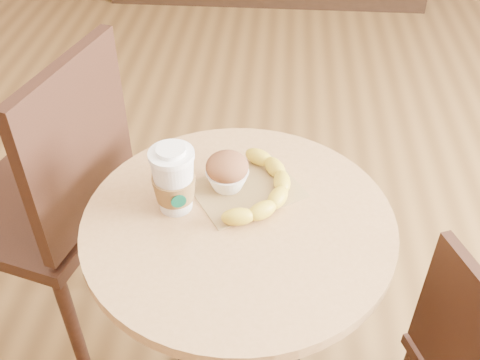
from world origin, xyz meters
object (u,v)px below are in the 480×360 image
(chair_left, at_px, (53,200))
(cafe_table, at_px, (239,281))
(muffin, at_px, (227,172))
(banana, at_px, (262,186))
(coffee_cup, at_px, (174,182))

(chair_left, bearing_deg, cafe_table, 81.98)
(muffin, relative_size, banana, 0.35)
(muffin, height_order, banana, muffin)
(cafe_table, relative_size, muffin, 7.30)
(cafe_table, bearing_deg, muffin, 108.33)
(coffee_cup, bearing_deg, cafe_table, -32.17)
(muffin, bearing_deg, cafe_table, -71.67)
(muffin, distance_m, banana, 0.09)
(coffee_cup, height_order, banana, coffee_cup)
(chair_left, distance_m, banana, 0.65)
(chair_left, relative_size, coffee_cup, 6.08)
(chair_left, height_order, muffin, chair_left)
(chair_left, bearing_deg, muffin, 91.09)
(chair_left, xyz_separation_m, muffin, (0.51, -0.13, 0.24))
(chair_left, xyz_separation_m, coffee_cup, (0.40, -0.21, 0.27))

